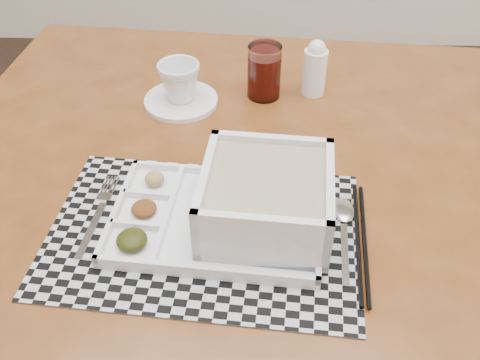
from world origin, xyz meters
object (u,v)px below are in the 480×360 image
at_px(serving_tray, 253,205).
at_px(creamer_bottle, 315,68).
at_px(dining_table, 227,212).
at_px(cup, 179,82).
at_px(juice_glass, 264,73).

height_order(serving_tray, creamer_bottle, creamer_bottle).
relative_size(dining_table, cup, 13.82).
bearing_deg(dining_table, juice_glass, 76.65).
height_order(dining_table, juice_glass, juice_glass).
height_order(dining_table, cup, cup).
distance_m(serving_tray, cup, 0.37).
distance_m(serving_tray, juice_glass, 0.38).
xyz_separation_m(dining_table, creamer_bottle, (0.17, 0.28, 0.14)).
height_order(dining_table, serving_tray, serving_tray).
relative_size(cup, juice_glass, 0.76).
bearing_deg(dining_table, cup, 114.68).
distance_m(dining_table, serving_tray, 0.18).
relative_size(dining_table, creamer_bottle, 9.83).
xyz_separation_m(dining_table, cup, (-0.10, 0.23, 0.13)).
bearing_deg(dining_table, serving_tray, -66.69).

